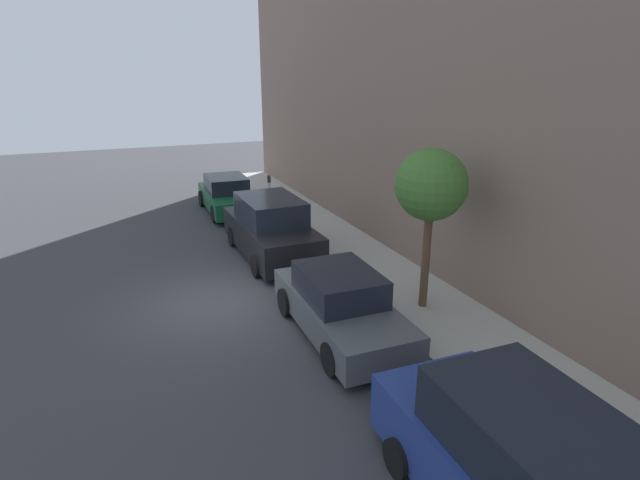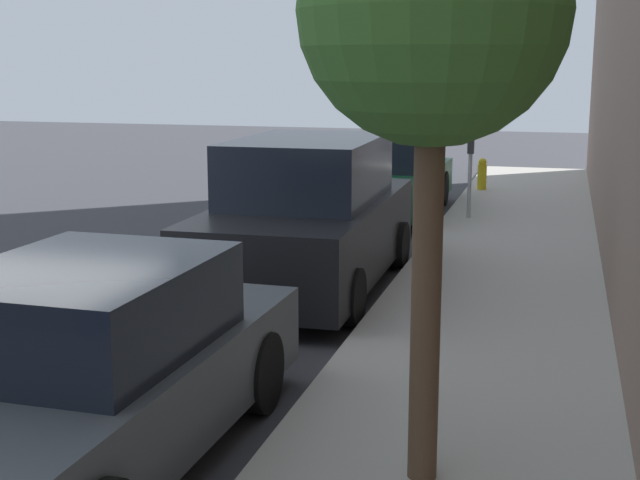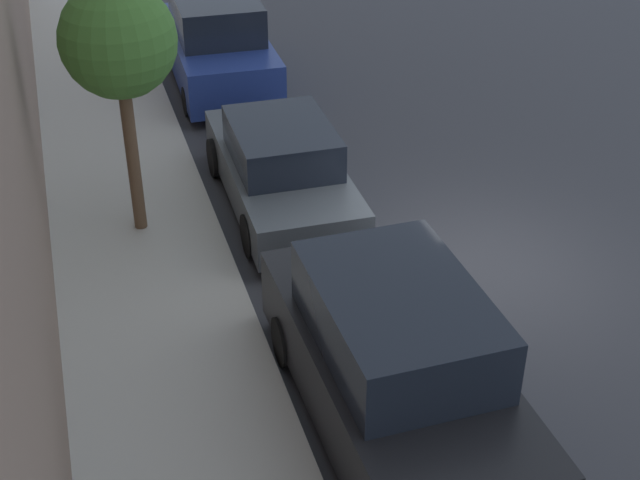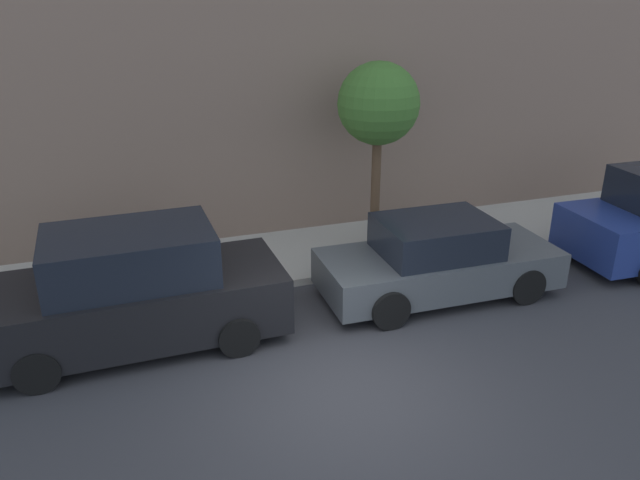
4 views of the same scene
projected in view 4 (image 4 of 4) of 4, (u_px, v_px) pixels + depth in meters
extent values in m
plane|color=#38383D|center=(347.00, 390.00, 9.17)|extent=(60.00, 60.00, 0.00)
cube|color=#B2ADA3|center=(265.00, 259.00, 13.36)|extent=(2.65, 32.00, 0.15)
cylinder|color=black|center=(585.00, 237.00, 13.92)|extent=(0.22, 0.60, 0.60)
cube|color=#4C5156|center=(438.00, 268.00, 11.81)|extent=(1.89, 4.54, 0.68)
cube|color=black|center=(436.00, 236.00, 11.53)|extent=(1.63, 2.13, 0.64)
cylinder|color=black|center=(390.00, 310.00, 10.72)|extent=(0.22, 0.70, 0.70)
cylinder|color=black|center=(353.00, 270.00, 12.21)|extent=(0.22, 0.70, 0.70)
cylinder|color=black|center=(527.00, 286.00, 11.56)|extent=(0.22, 0.70, 0.70)
cylinder|color=black|center=(477.00, 252.00, 13.05)|extent=(0.22, 0.70, 0.70)
cube|color=black|center=(136.00, 305.00, 10.16)|extent=(2.02, 4.83, 0.96)
cube|color=black|center=(129.00, 255.00, 9.82)|extent=(1.76, 2.62, 0.80)
cylinder|color=black|center=(37.00, 371.00, 9.03)|extent=(0.22, 0.67, 0.67)
cylinder|color=black|center=(45.00, 312.00, 10.66)|extent=(0.22, 0.67, 0.67)
cylinder|color=black|center=(239.00, 336.00, 9.93)|extent=(0.22, 0.67, 0.67)
cylinder|color=black|center=(217.00, 287.00, 11.56)|extent=(0.22, 0.67, 0.67)
cylinder|color=#ADADB2|center=(639.00, 198.00, 15.12)|extent=(0.07, 0.07, 1.17)
cylinder|color=brown|center=(376.00, 187.00, 13.50)|extent=(0.20, 0.20, 2.65)
sphere|color=#42752D|center=(378.00, 103.00, 12.82)|extent=(1.71, 1.71, 1.71)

